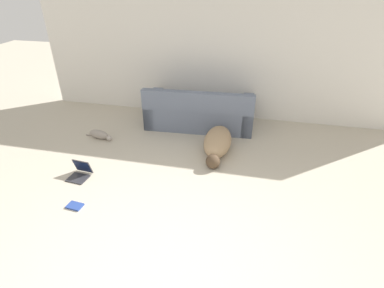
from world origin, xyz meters
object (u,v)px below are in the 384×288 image
Objects in this scene: couch at (199,113)px; cat at (100,135)px; dog at (217,142)px; book_blue at (75,206)px; laptop_open at (81,171)px.

cat is at bearing 25.37° from couch.
couch is 1.56× the size of dog.
couch reaches higher than book_blue.
book_blue is (0.28, -0.65, -0.07)m from laptop_open.
dog is at bearing 115.67° from couch.
couch is 1.93m from cat.
cat is 1.85m from book_blue.
laptop_open is (-1.91, -1.13, -0.10)m from dog.
dog is 6.30× the size of book_blue.
laptop_open reaches higher than book_blue.
couch reaches higher than dog.
couch reaches higher than cat.
cat is 1.73× the size of laptop_open.
book_blue is (-1.63, -1.78, -0.17)m from dog.
couch is 2.48m from laptop_open.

